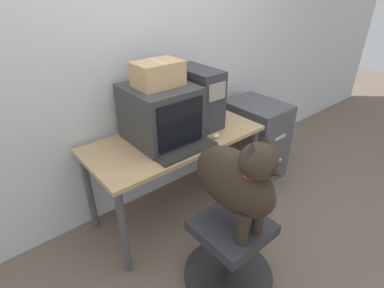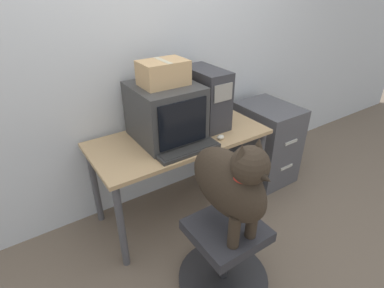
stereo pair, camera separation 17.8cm
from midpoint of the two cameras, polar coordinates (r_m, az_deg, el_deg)
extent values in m
plane|color=#6B5B4C|center=(2.50, -0.34, -16.19)|extent=(12.00, 12.00, 0.00)
cube|color=silver|center=(2.39, -11.74, 17.01)|extent=(8.00, 0.05, 2.60)
cube|color=tan|center=(2.28, -5.51, 0.96)|extent=(1.35, 0.64, 0.03)
cylinder|color=#4C4C51|center=(2.07, -15.37, -16.09)|extent=(0.05, 0.05, 0.69)
cylinder|color=#4C4C51|center=(2.66, 9.42, -3.91)|extent=(0.05, 0.05, 0.69)
cylinder|color=#4C4C51|center=(2.47, -20.96, -8.67)|extent=(0.05, 0.05, 0.69)
cylinder|color=#4C4C51|center=(2.98, 1.71, 0.39)|extent=(0.05, 0.05, 0.69)
cube|color=#383838|center=(2.18, -8.45, 5.78)|extent=(0.45, 0.48, 0.41)
cube|color=black|center=(2.00, -4.66, 3.69)|extent=(0.37, 0.01, 0.32)
cube|color=#333338|center=(2.39, -1.06, 8.86)|extent=(0.22, 0.42, 0.46)
cube|color=#9E998E|center=(2.20, 2.49, 9.87)|extent=(0.16, 0.01, 0.13)
cube|color=#2D2D2D|center=(2.07, -3.55, -1.29)|extent=(0.46, 0.15, 0.02)
cube|color=#292928|center=(2.06, -3.56, -0.96)|extent=(0.43, 0.12, 0.00)
ellipsoid|color=beige|center=(2.25, 2.33, 1.50)|extent=(0.06, 0.04, 0.03)
cylinder|color=#262628|center=(2.22, 4.38, -23.59)|extent=(0.59, 0.59, 0.04)
cylinder|color=#262628|center=(2.06, 4.61, -20.09)|extent=(0.05, 0.05, 0.38)
cube|color=#2D2D33|center=(1.89, 4.89, -15.69)|extent=(0.42, 0.41, 0.07)
ellipsoid|color=#33281E|center=(1.68, 4.84, -7.08)|extent=(0.24, 0.55, 0.38)
cylinder|color=#33281E|center=(1.70, 6.63, -15.68)|extent=(0.07, 0.07, 0.21)
cylinder|color=#33281E|center=(1.77, 9.64, -13.66)|extent=(0.07, 0.07, 0.21)
sphere|color=#33281E|center=(1.49, 9.25, -3.42)|extent=(0.20, 0.20, 0.20)
cone|color=black|center=(1.45, 11.81, -5.34)|extent=(0.09, 0.10, 0.09)
cone|color=#33281E|center=(1.41, 7.75, -1.18)|extent=(0.07, 0.07, 0.09)
cone|color=#33281E|center=(1.49, 10.61, 0.19)|extent=(0.07, 0.07, 0.09)
torus|color=red|center=(1.54, 8.35, -5.37)|extent=(0.14, 0.14, 0.02)
cube|color=#4C4C51|center=(3.01, 10.15, 0.91)|extent=(0.44, 0.56, 0.75)
cube|color=beige|center=(2.80, 14.74, 1.15)|extent=(0.15, 0.01, 0.02)
cube|color=beige|center=(2.93, 14.10, -3.39)|extent=(0.15, 0.01, 0.02)
cube|color=tan|center=(2.09, -9.03, 13.04)|extent=(0.32, 0.22, 0.17)
cube|color=beige|center=(2.07, -9.21, 15.28)|extent=(0.04, 0.22, 0.00)
camera|label=1|loc=(0.09, -92.67, -1.49)|focal=28.00mm
camera|label=2|loc=(0.09, 87.33, 1.49)|focal=28.00mm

